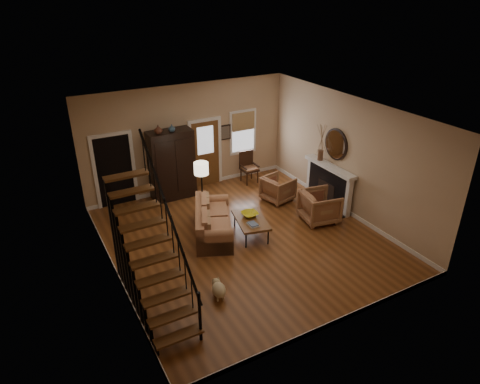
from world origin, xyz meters
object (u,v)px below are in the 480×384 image
armchair_left (320,207)px  floor_lamp (202,192)px  coffee_table (251,227)px  sofa (213,221)px  side_chair (249,168)px  armchair_right (278,189)px  armoire (172,165)px

armchair_left → floor_lamp: bearing=70.4°
coffee_table → floor_lamp: (-0.74, 1.34, 0.61)m
sofa → side_chair: side_chair is taller
armchair_right → floor_lamp: (-2.45, 0.02, 0.47)m
armchair_right → floor_lamp: size_ratio=0.49×
armoire → sofa: (0.13, -2.55, -0.67)m
armchair_right → floor_lamp: floor_lamp is taller
armoire → coffee_table: size_ratio=1.70×
armchair_left → side_chair: side_chair is taller
armoire → sofa: armoire is taller
coffee_table → floor_lamp: floor_lamp is taller
floor_lamp → armoire: bearing=97.0°
sofa → side_chair: bearing=67.7°
armchair_left → floor_lamp: size_ratio=0.56×
armoire → coffee_table: (0.95, -3.05, -0.81)m
sofa → coffee_table: size_ratio=1.67×
armchair_left → floor_lamp: floor_lamp is taller
armchair_right → side_chair: 1.54m
floor_lamp → side_chair: floor_lamp is taller
armoire → coffee_table: armoire is taller
armoire → floor_lamp: size_ratio=1.24×
sofa → armchair_left: (2.85, -0.75, 0.05)m
armoire → armchair_left: armoire is taller
side_chair → floor_lamp: bearing=-147.2°
sofa → armchair_right: sofa is taller
armchair_left → side_chair: size_ratio=0.93×
armoire → side_chair: armoire is taller
sofa → armchair_right: size_ratio=2.49×
armoire → coffee_table: bearing=-72.7°
coffee_table → armchair_left: size_ratio=1.30×
sofa → armchair_right: bearing=41.6°
sofa → side_chair: 3.38m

